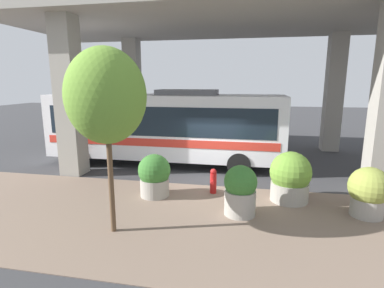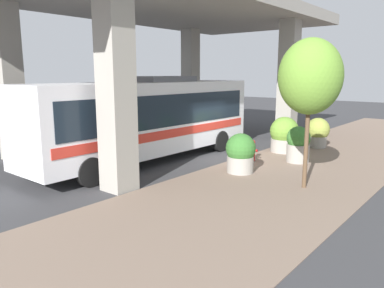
{
  "view_description": "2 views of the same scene",
  "coord_description": "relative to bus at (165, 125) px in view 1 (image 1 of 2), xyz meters",
  "views": [
    {
      "loc": [
        -10.87,
        -1.4,
        3.94
      ],
      "look_at": [
        1.62,
        1.02,
        1.28
      ],
      "focal_mm": 28.0,
      "sensor_mm": 36.0,
      "label": 1
    },
    {
      "loc": [
        -8.67,
        13.5,
        3.68
      ],
      "look_at": [
        1.0,
        1.74,
        0.82
      ],
      "focal_mm": 35.0,
      "sensor_mm": 36.0,
      "label": 2
    }
  ],
  "objects": [
    {
      "name": "planter_middle",
      "position": [
        -4.09,
        -0.79,
        -1.19
      ],
      "size": [
        1.12,
        1.12,
        1.5
      ],
      "color": "#9E998E",
      "rests_on": "ground"
    },
    {
      "name": "planter_extra",
      "position": [
        -4.46,
        -7.46,
        -1.16
      ],
      "size": [
        1.16,
        1.16,
        1.51
      ],
      "color": "#9E998E",
      "rests_on": "ground"
    },
    {
      "name": "planter_front",
      "position": [
        -3.65,
        -5.35,
        -1.12
      ],
      "size": [
        1.35,
        1.35,
        1.69
      ],
      "color": "#9E998E",
      "rests_on": "ground"
    },
    {
      "name": "street_tree_near",
      "position": [
        -6.73,
        -0.49,
        1.64
      ],
      "size": [
        1.97,
        1.97,
        4.78
      ],
      "color": "brown",
      "rests_on": "ground"
    },
    {
      "name": "bus",
      "position": [
        0.0,
        0.0,
        0.0
      ],
      "size": [
        2.7,
        11.03,
        3.58
      ],
      "color": "silver",
      "rests_on": "ground"
    },
    {
      "name": "overpass",
      "position": [
        1.29,
        -2.55,
        4.34
      ],
      "size": [
        9.4,
        20.03,
        7.15
      ],
      "color": "#9E998E",
      "rests_on": "ground"
    },
    {
      "name": "ground_plane",
      "position": [
        -2.71,
        -2.55,
        -1.94
      ],
      "size": [
        80.0,
        80.0,
        0.0
      ],
      "primitive_type": "plane",
      "color": "#38383A",
      "rests_on": "ground"
    },
    {
      "name": "sidewalk_strip",
      "position": [
        -5.71,
        -2.55,
        -1.93
      ],
      "size": [
        6.0,
        40.0,
        0.02
      ],
      "color": "#7A6656",
      "rests_on": "ground"
    },
    {
      "name": "planter_back",
      "position": [
        -5.05,
        -3.77,
        -1.17
      ],
      "size": [
        0.98,
        0.98,
        1.54
      ],
      "color": "#9E998E",
      "rests_on": "ground"
    },
    {
      "name": "fire_hydrant",
      "position": [
        -3.45,
        -2.77,
        -1.48
      ],
      "size": [
        0.48,
        0.23,
        0.92
      ],
      "color": "#B21919",
      "rests_on": "ground"
    }
  ]
}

